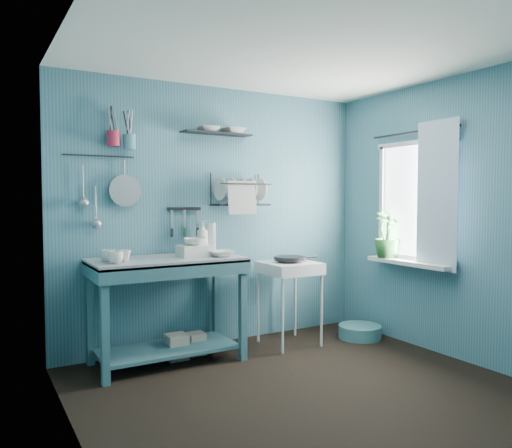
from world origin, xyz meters
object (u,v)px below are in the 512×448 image
mug_right (108,256)px  utensil_cup_magenta (113,139)px  soap_bottle (202,237)px  frying_pan (289,258)px  potted_plant (387,235)px  colander (125,191)px  work_counter (167,310)px  dish_rack (240,189)px  storage_tin_large (177,347)px  storage_tin_small (196,344)px  wash_tub (195,251)px  hotplate_stand (289,303)px  mug_left (115,258)px  utensil_cup_teal (129,142)px  floor_basin (360,332)px  water_bottle (211,238)px

mug_right → utensil_cup_magenta: utensil_cup_magenta is taller
soap_bottle → frying_pan: soap_bottle is taller
potted_plant → colander: bearing=163.7°
work_counter → frying_pan: 1.28m
work_counter → dish_rack: bearing=5.1°
storage_tin_large → mug_right: bearing=-175.2°
storage_tin_large → storage_tin_small: storage_tin_large is taller
wash_tub → utensil_cup_magenta: utensil_cup_magenta is taller
mug_right → storage_tin_small: (0.80, 0.08, -0.86)m
hotplate_stand → mug_left: bearing=171.7°
soap_bottle → storage_tin_small: (-0.12, -0.12, -0.96)m
utensil_cup_teal → floor_basin: utensil_cup_teal is taller
hotplate_stand → storage_tin_large: size_ratio=3.66×
mug_right → water_bottle: bearing=12.2°
work_counter → wash_tub: bearing=-14.1°
water_bottle → storage_tin_large: size_ratio=1.27×
water_bottle → dish_rack: bearing=-0.7°
water_bottle → frying_pan: 0.79m
work_counter → colander: colander is taller
hotplate_stand → frying_pan: bearing=0.0°
dish_rack → floor_basin: dish_rack is taller
hotplate_stand → utensil_cup_teal: utensil_cup_teal is taller
soap_bottle → water_bottle: soap_bottle is taller
mug_right → mug_left: bearing=-82.9°
wash_tub → soap_bottle: size_ratio=0.94×
colander → dish_rack: bearing=-4.1°
hotplate_stand → utensil_cup_magenta: size_ratio=6.20×
wash_tub → water_bottle: 0.37m
wash_tub → utensil_cup_magenta: size_ratio=2.15×
mug_left → water_bottle: (1.00, 0.38, 0.09)m
frying_pan → colander: colander is taller
mug_right → utensil_cup_teal: utensil_cup_teal is taller
mug_left → soap_bottle: soap_bottle is taller
utensil_cup_teal → storage_tin_small: size_ratio=0.65×
mug_right → dish_rack: bearing=9.2°
soap_bottle → colander: 0.82m
frying_pan → mug_right: bearing=177.6°
water_bottle → potted_plant: (1.64, -0.64, 0.01)m
hotplate_stand → soap_bottle: bearing=149.9°
work_counter → floor_basin: bearing=-17.0°
wash_tub → utensil_cup_magenta: (-0.63, 0.29, 0.97)m
mug_left → storage_tin_large: mug_left is taller
hotplate_stand → potted_plant: bearing=-31.3°
frying_pan → work_counter: bearing=176.6°
water_bottle → utensil_cup_magenta: 1.26m
frying_pan → utensil_cup_teal: utensil_cup_teal is taller
dish_rack → mug_right: bearing=-174.2°
utensil_cup_teal → mug_right: bearing=-134.6°
mug_left → wash_tub: wash_tub is taller
water_bottle → storage_tin_large: (-0.42, -0.17, -0.94)m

